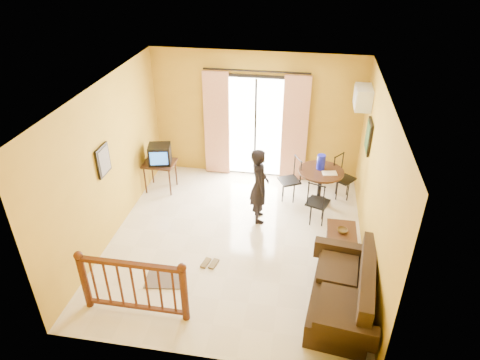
% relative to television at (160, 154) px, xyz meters
% --- Properties ---
extents(ground, '(5.00, 5.00, 0.00)m').
position_rel_television_xyz_m(ground, '(1.87, -1.48, -0.85)').
color(ground, beige).
rests_on(ground, ground).
extents(room_shell, '(5.00, 5.00, 5.00)m').
position_rel_television_xyz_m(room_shell, '(1.87, -1.48, 0.85)').
color(room_shell, white).
rests_on(room_shell, ground).
extents(balcony_door, '(2.25, 0.14, 2.46)m').
position_rel_television_xyz_m(balcony_door, '(1.87, 0.96, 0.34)').
color(balcony_door, black).
rests_on(balcony_door, ground).
extents(tv_table, '(0.65, 0.54, 0.65)m').
position_rel_television_xyz_m(tv_table, '(-0.03, 0.00, -0.28)').
color(tv_table, black).
rests_on(tv_table, ground).
extents(television, '(0.52, 0.49, 0.40)m').
position_rel_television_xyz_m(television, '(0.00, 0.00, 0.00)').
color(television, black).
rests_on(television, tv_table).
extents(picture_left, '(0.05, 0.42, 0.52)m').
position_rel_television_xyz_m(picture_left, '(-0.35, -1.68, 0.70)').
color(picture_left, black).
rests_on(picture_left, room_shell).
extents(dining_table, '(0.90, 0.90, 0.75)m').
position_rel_television_xyz_m(dining_table, '(3.33, 0.03, -0.26)').
color(dining_table, black).
rests_on(dining_table, ground).
extents(water_jug, '(0.16, 0.16, 0.31)m').
position_rel_television_xyz_m(water_jug, '(3.31, 0.10, 0.05)').
color(water_jug, '#151AC6').
rests_on(water_jug, dining_table).
extents(serving_tray, '(0.31, 0.23, 0.02)m').
position_rel_television_xyz_m(serving_tray, '(3.48, -0.07, -0.09)').
color(serving_tray, beige).
rests_on(serving_tray, dining_table).
extents(dining_chairs, '(1.65, 1.52, 0.95)m').
position_rel_television_xyz_m(dining_chairs, '(3.27, -0.11, -0.85)').
color(dining_chairs, black).
rests_on(dining_chairs, ground).
extents(air_conditioner, '(0.31, 0.60, 0.40)m').
position_rel_television_xyz_m(air_conditioner, '(3.96, 0.47, 1.30)').
color(air_conditioner, white).
rests_on(air_conditioner, room_shell).
extents(botanical_print, '(0.05, 0.50, 0.60)m').
position_rel_television_xyz_m(botanical_print, '(4.09, -0.18, 0.80)').
color(botanical_print, black).
rests_on(botanical_print, room_shell).
extents(coffee_table, '(0.50, 0.90, 0.40)m').
position_rel_television_xyz_m(coffee_table, '(3.72, -1.53, -0.58)').
color(coffee_table, black).
rests_on(coffee_table, ground).
extents(bowl, '(0.22, 0.22, 0.06)m').
position_rel_television_xyz_m(bowl, '(3.72, -1.44, -0.42)').
color(bowl, '#4E3C1A').
rests_on(bowl, coffee_table).
extents(sofa, '(1.03, 1.89, 0.86)m').
position_rel_television_xyz_m(sofa, '(3.73, -2.83, -0.53)').
color(sofa, black).
rests_on(sofa, ground).
extents(standing_person, '(0.48, 0.62, 1.50)m').
position_rel_television_xyz_m(standing_person, '(2.19, -0.75, -0.10)').
color(standing_person, black).
rests_on(standing_person, ground).
extents(stair_balustrade, '(1.63, 0.13, 1.04)m').
position_rel_television_xyz_m(stair_balustrade, '(0.72, -3.38, -0.29)').
color(stair_balustrade, '#471E0F').
rests_on(stair_balustrade, ground).
extents(doormat, '(0.65, 0.47, 0.02)m').
position_rel_television_xyz_m(doormat, '(0.91, -2.68, -0.84)').
color(doormat, '#544A43').
rests_on(doormat, ground).
extents(sandals, '(0.29, 0.27, 0.03)m').
position_rel_television_xyz_m(sandals, '(1.54, -2.19, -0.84)').
color(sandals, '#4E3C1A').
rests_on(sandals, ground).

